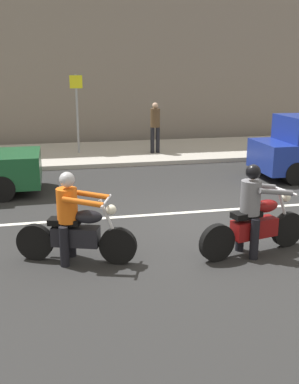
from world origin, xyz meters
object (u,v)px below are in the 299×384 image
Objects in this scene: motorcycle_with_rider_orange_stripe at (74,226)px; street_sign_post at (77,106)px; motorcycle_with_rider_gray at (254,218)px; pedestrian_bystander at (155,124)px.

motorcycle_with_rider_orange_stripe is 9.17m from street_sign_post.
motorcycle_with_rider_gray is at bearing -5.72° from motorcycle_with_rider_orange_stripe.
motorcycle_with_rider_orange_stripe is at bearing -111.12° from pedestrian_bystander.
pedestrian_bystander reaches higher than motorcycle_with_rider_gray.
motorcycle_with_rider_gray is 0.77× the size of street_sign_post.
pedestrian_bystander reaches higher than motorcycle_with_rider_orange_stripe.
street_sign_post is at bearing 167.82° from pedestrian_bystander.
street_sign_post is at bearing 104.61° from motorcycle_with_rider_gray.
motorcycle_with_rider_orange_stripe is 9.13m from pedestrian_bystander.
motorcycle_with_rider_orange_stripe is 1.10× the size of pedestrian_bystander.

